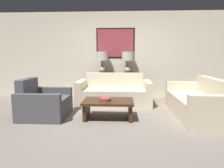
{
  "coord_description": "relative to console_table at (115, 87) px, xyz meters",
  "views": [
    {
      "loc": [
        0.24,
        -3.91,
        1.33
      ],
      "look_at": [
        -0.02,
        0.8,
        0.65
      ],
      "focal_mm": 32.0,
      "sensor_mm": 36.0,
      "label": 1
    }
  ],
  "objects": [
    {
      "name": "ground_plane",
      "position": [
        0.0,
        -2.13,
        -0.38
      ],
      "size": [
        20.0,
        20.0,
        0.0
      ],
      "primitive_type": "plane",
      "color": "slate"
    },
    {
      "name": "back_wall",
      "position": [
        0.0,
        0.28,
        0.95
      ],
      "size": [
        8.2,
        0.12,
        2.65
      ],
      "color": "beige",
      "rests_on": "ground_plane"
    },
    {
      "name": "console_table",
      "position": [
        0.0,
        0.0,
        0.0
      ],
      "size": [
        1.35,
        0.4,
        0.75
      ],
      "color": "black",
      "rests_on": "ground_plane"
    },
    {
      "name": "table_lamp_left",
      "position": [
        -0.39,
        0.0,
        0.83
      ],
      "size": [
        0.37,
        0.37,
        0.68
      ],
      "color": "tan",
      "rests_on": "console_table"
    },
    {
      "name": "table_lamp_right",
      "position": [
        0.39,
        0.0,
        0.83
      ],
      "size": [
        0.37,
        0.37,
        0.68
      ],
      "color": "tan",
      "rests_on": "console_table"
    },
    {
      "name": "couch_by_back_wall",
      "position": [
        0.0,
        -0.68,
        -0.09
      ],
      "size": [
        1.97,
        0.93,
        0.83
      ],
      "color": "beige",
      "rests_on": "ground_plane"
    },
    {
      "name": "couch_by_side",
      "position": [
        1.89,
        -1.68,
        -0.09
      ],
      "size": [
        0.93,
        1.97,
        0.83
      ],
      "color": "beige",
      "rests_on": "ground_plane"
    },
    {
      "name": "coffee_table",
      "position": [
        -0.07,
        -1.95,
        -0.09
      ],
      "size": [
        1.06,
        0.7,
        0.39
      ],
      "color": "#3D2616",
      "rests_on": "ground_plane"
    },
    {
      "name": "decorative_bowl",
      "position": [
        -0.13,
        -2.01,
        0.05
      ],
      "size": [
        0.25,
        0.25,
        0.06
      ],
      "color": "#93382D",
      "rests_on": "coffee_table"
    },
    {
      "name": "armchair_near_back_wall",
      "position": [
        -1.47,
        -1.92,
        -0.09
      ],
      "size": [
        0.94,
        0.98,
        0.83
      ],
      "color": "#4C4C51",
      "rests_on": "ground_plane"
    }
  ]
}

